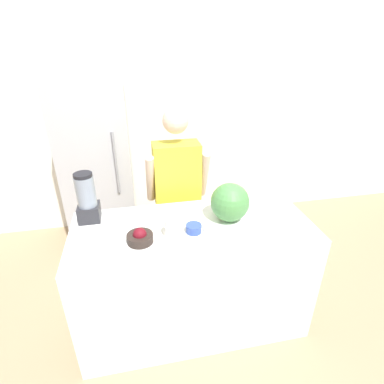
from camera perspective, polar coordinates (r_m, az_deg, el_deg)
ground_plane at (r=2.52m, az=2.08°, el=-28.85°), size 14.00×14.00×0.00m
wall_back at (r=3.53m, az=-5.59°, el=14.04°), size 8.00×0.06×2.60m
counter_island at (r=2.40m, az=0.18°, el=-15.63°), size 1.69×0.72×0.92m
refrigerator at (r=3.31m, az=-17.41°, el=4.20°), size 0.69×0.65×1.74m
person at (r=2.68m, az=-2.80°, el=-0.92°), size 0.53×0.26×1.62m
cutting_board at (r=2.19m, az=6.41°, el=-5.14°), size 0.38×0.24×0.01m
watermelon at (r=2.12m, az=7.24°, el=-1.95°), size 0.27×0.27×0.27m
bowl_cherries at (r=1.97m, az=-9.88°, el=-8.45°), size 0.17×0.17×0.10m
bowl_cream at (r=2.01m, az=-3.95°, el=-6.69°), size 0.11×0.11×0.12m
bowl_small_blue at (r=2.04m, az=0.31°, el=-6.95°), size 0.11×0.11×0.06m
blender at (r=2.23m, az=-19.38°, el=-1.24°), size 0.15×0.15×0.37m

